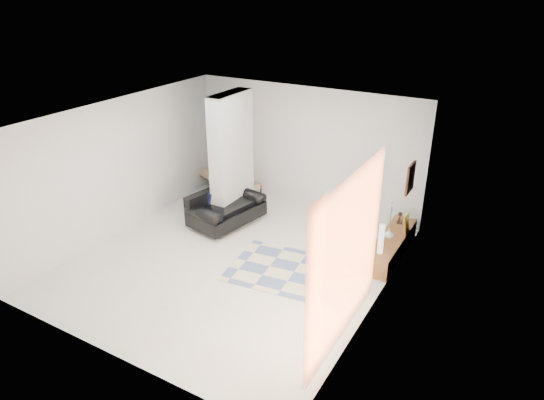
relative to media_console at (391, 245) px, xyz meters
The scene contains 17 objects.
floor 3.05m from the media_console, 145.96° to the right, with size 6.00×6.00×0.00m, color silver.
ceiling 4.00m from the media_console, 145.96° to the right, with size 6.00×6.00×0.00m, color white.
wall_back 3.08m from the media_console, 152.76° to the left, with size 6.00×6.00×0.00m, color silver.
wall_front 5.47m from the media_console, 118.19° to the right, with size 6.00×6.00×0.00m, color silver.
wall_left 5.67m from the media_console, 162.10° to the right, with size 6.00×6.00×0.00m, color silver.
wall_right 2.09m from the media_console, 82.31° to the right, with size 6.00×6.00×0.00m, color silver.
partition_column 3.81m from the media_console, behind, with size 0.35×1.20×2.80m, color silver.
hallway_door 4.86m from the media_console, 164.78° to the left, with size 0.85×0.06×2.04m, color silver.
curtain 3.12m from the media_console, 86.99° to the right, with size 2.55×2.55×0.00m, color orange.
wall_art 1.46m from the media_console, ahead, with size 0.04×0.45×0.55m, color #3A1B0F.
media_console is the anchor object (origin of this frame).
loveseat 3.62m from the media_console, behind, with size 1.23×1.76×0.76m.
daybed 4.54m from the media_console, 168.13° to the left, with size 1.83×1.24×0.77m.
area_rug 2.03m from the media_console, 131.84° to the right, with size 2.36×1.57×0.01m, color beige.
cylinder_lamp 0.85m from the media_console, 91.63° to the right, with size 0.10×0.10×0.56m, color silver.
bronze_figurine 0.70m from the media_console, 94.59° to the left, with size 0.12×0.12×0.24m, color black, non-canonical shape.
vase 0.32m from the media_console, 114.34° to the right, with size 0.19×0.19×0.19m, color white.
Camera 1 is at (4.57, -6.55, 4.90)m, focal length 32.00 mm.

